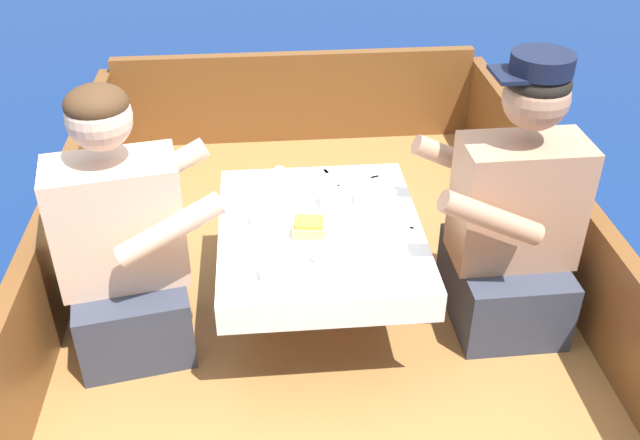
{
  "coord_description": "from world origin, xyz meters",
  "views": [
    {
      "loc": [
        -0.18,
        -1.95,
        2.05
      ],
      "look_at": [
        0.0,
        0.02,
        0.75
      ],
      "focal_mm": 40.0,
      "sensor_mm": 36.0,
      "label": 1
    }
  ],
  "objects_px": {
    "sandwich": "(309,227)",
    "tin_can": "(322,252)",
    "coffee_cup_port": "(262,216)",
    "coffee_cup_starboard": "(272,271)",
    "person_port": "(125,249)",
    "coffee_cup_center": "(330,197)",
    "person_starboard": "(512,224)"
  },
  "relations": [
    {
      "from": "coffee_cup_port",
      "to": "tin_can",
      "type": "height_order",
      "value": "tin_can"
    },
    {
      "from": "person_port",
      "to": "coffee_cup_port",
      "type": "height_order",
      "value": "person_port"
    },
    {
      "from": "person_port",
      "to": "person_starboard",
      "type": "distance_m",
      "value": 1.27
    },
    {
      "from": "person_starboard",
      "to": "tin_can",
      "type": "bearing_deg",
      "value": 10.43
    },
    {
      "from": "sandwich",
      "to": "coffee_cup_starboard",
      "type": "height_order",
      "value": "sandwich"
    },
    {
      "from": "tin_can",
      "to": "person_port",
      "type": "bearing_deg",
      "value": 167.59
    },
    {
      "from": "person_port",
      "to": "coffee_cup_center",
      "type": "relative_size",
      "value": 9.81
    },
    {
      "from": "coffee_cup_starboard",
      "to": "person_port",
      "type": "bearing_deg",
      "value": 154.96
    },
    {
      "from": "person_port",
      "to": "coffee_cup_starboard",
      "type": "bearing_deg",
      "value": -35.2
    },
    {
      "from": "person_starboard",
      "to": "coffee_cup_center",
      "type": "relative_size",
      "value": 10.4
    },
    {
      "from": "person_starboard",
      "to": "sandwich",
      "type": "bearing_deg",
      "value": -1.54
    },
    {
      "from": "sandwich",
      "to": "tin_can",
      "type": "distance_m",
      "value": 0.14
    },
    {
      "from": "sandwich",
      "to": "tin_can",
      "type": "bearing_deg",
      "value": -77.89
    },
    {
      "from": "coffee_cup_port",
      "to": "coffee_cup_center",
      "type": "height_order",
      "value": "coffee_cup_center"
    },
    {
      "from": "person_starboard",
      "to": "coffee_cup_starboard",
      "type": "xyz_separation_m",
      "value": [
        -0.81,
        -0.21,
        0.02
      ]
    },
    {
      "from": "sandwich",
      "to": "person_starboard",
      "type": "bearing_deg",
      "value": -0.53
    },
    {
      "from": "person_starboard",
      "to": "coffee_cup_starboard",
      "type": "relative_size",
      "value": 9.84
    },
    {
      "from": "coffee_cup_port",
      "to": "coffee_cup_starboard",
      "type": "height_order",
      "value": "coffee_cup_starboard"
    },
    {
      "from": "coffee_cup_center",
      "to": "tin_can",
      "type": "xyz_separation_m",
      "value": [
        -0.05,
        -0.31,
        -0.01
      ]
    },
    {
      "from": "coffee_cup_port",
      "to": "coffee_cup_starboard",
      "type": "xyz_separation_m",
      "value": [
        0.02,
        -0.3,
        0.0
      ]
    },
    {
      "from": "coffee_cup_starboard",
      "to": "person_starboard",
      "type": "bearing_deg",
      "value": 14.71
    },
    {
      "from": "person_port",
      "to": "coffee_cup_center",
      "type": "bearing_deg",
      "value": 4.13
    },
    {
      "from": "person_port",
      "to": "person_starboard",
      "type": "bearing_deg",
      "value": -10.47
    },
    {
      "from": "sandwich",
      "to": "coffee_cup_starboard",
      "type": "relative_size",
      "value": 1.2
    },
    {
      "from": "person_port",
      "to": "coffee_cup_port",
      "type": "xyz_separation_m",
      "value": [
        0.45,
        0.09,
        0.04
      ]
    },
    {
      "from": "person_starboard",
      "to": "tin_can",
      "type": "xyz_separation_m",
      "value": [
        -0.65,
        -0.13,
        0.02
      ]
    },
    {
      "from": "person_starboard",
      "to": "coffee_cup_starboard",
      "type": "distance_m",
      "value": 0.83
    },
    {
      "from": "sandwich",
      "to": "coffee_cup_center",
      "type": "relative_size",
      "value": 1.26
    },
    {
      "from": "person_port",
      "to": "person_starboard",
      "type": "xyz_separation_m",
      "value": [
        1.27,
        -0.01,
        0.03
      ]
    },
    {
      "from": "person_port",
      "to": "person_starboard",
      "type": "height_order",
      "value": "person_starboard"
    },
    {
      "from": "person_port",
      "to": "sandwich",
      "type": "bearing_deg",
      "value": -10.22
    },
    {
      "from": "coffee_cup_center",
      "to": "tin_can",
      "type": "distance_m",
      "value": 0.32
    }
  ]
}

